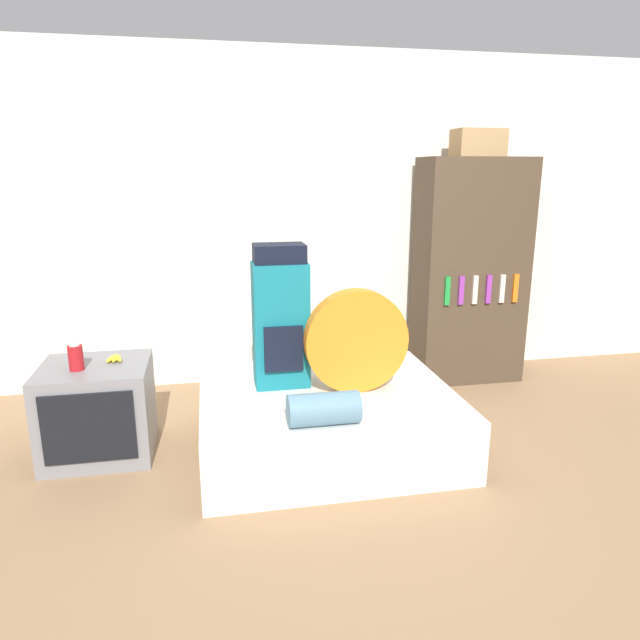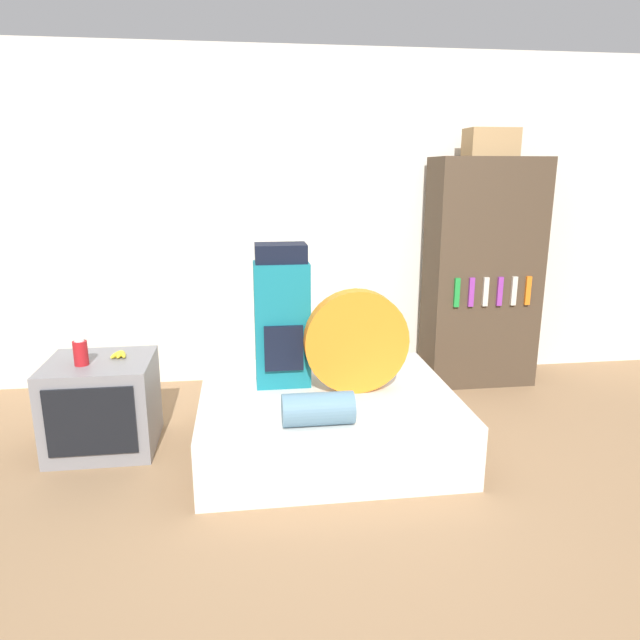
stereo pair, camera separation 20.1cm
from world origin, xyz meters
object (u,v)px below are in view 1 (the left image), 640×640
at_px(backpack, 281,318).
at_px(cardboard_box, 478,143).
at_px(canister, 76,357).
at_px(sleeping_roll, 324,409).
at_px(television, 98,410).
at_px(tent_bag, 356,341).
at_px(bookshelf, 470,272).

bearing_deg(backpack, cardboard_box, 27.48).
relative_size(canister, cardboard_box, 0.43).
height_order(sleeping_roll, television, television).
bearing_deg(television, canister, -142.26).
relative_size(backpack, canister, 5.43).
distance_m(tent_bag, canister, 1.64).
distance_m(television, bookshelf, 2.97).
bearing_deg(tent_bag, television, 172.47).
bearing_deg(canister, tent_bag, -5.09).
relative_size(television, canister, 3.84).
height_order(sleeping_roll, canister, canister).
distance_m(canister, cardboard_box, 3.25).
relative_size(tent_bag, canister, 3.87).
distance_m(tent_bag, cardboard_box, 2.01).
height_order(backpack, canister, backpack).
bearing_deg(sleeping_roll, tent_bag, 57.00).
xyz_separation_m(backpack, sleeping_roll, (0.14, -0.64, -0.34)).
distance_m(television, cardboard_box, 3.32).
height_order(canister, cardboard_box, cardboard_box).
relative_size(sleeping_roll, bookshelf, 0.21).
xyz_separation_m(sleeping_roll, cardboard_box, (1.51, 1.50, 1.43)).
xyz_separation_m(tent_bag, television, (-1.56, 0.21, -0.41)).
relative_size(television, bookshelf, 0.35).
distance_m(backpack, bookshelf, 1.87).
xyz_separation_m(tent_bag, canister, (-1.64, 0.15, -0.05)).
xyz_separation_m(backpack, bookshelf, (1.66, 0.86, 0.09)).
distance_m(sleeping_roll, canister, 1.48).
bearing_deg(television, tent_bag, -7.53).
xyz_separation_m(backpack, television, (-1.12, 0.02, -0.53)).
xyz_separation_m(sleeping_roll, bookshelf, (1.52, 1.49, 0.43)).
distance_m(bookshelf, cardboard_box, 1.00).
xyz_separation_m(tent_bag, bookshelf, (1.22, 1.04, 0.20)).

